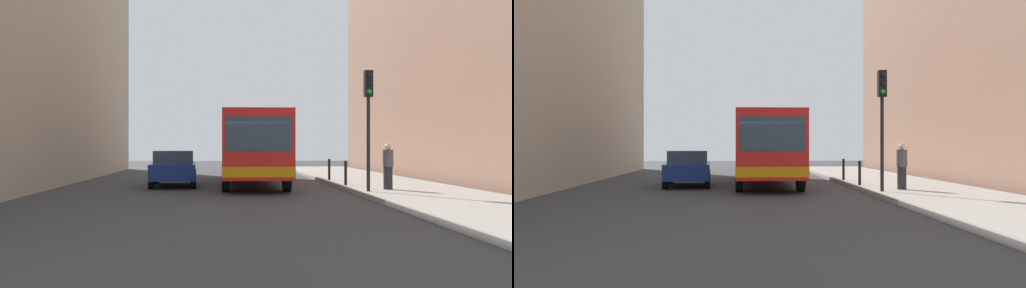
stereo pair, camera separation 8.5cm
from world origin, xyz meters
TOP-DOWN VIEW (x-y plane):
  - ground_plane at (0.00, 0.00)m, footprint 80.00×80.00m
  - sidewalk at (5.40, 0.00)m, footprint 4.40×40.00m
  - building_right at (11.50, 4.00)m, footprint 7.00×32.00m
  - bus at (-0.09, 4.39)m, footprint 2.64×11.05m
  - car_beside_bus at (-3.41, 3.54)m, footprint 2.01×4.47m
  - traffic_light at (3.55, -1.48)m, footprint 0.28×0.33m
  - bollard_near at (3.45, 1.43)m, footprint 0.11×0.11m
  - bollard_mid at (3.45, 4.63)m, footprint 0.11×0.11m
  - pedestrian_near_signal at (4.47, -0.70)m, footprint 0.38×0.38m

SIDE VIEW (x-z plane):
  - ground_plane at x=0.00m, z-range 0.00..0.00m
  - sidewalk at x=5.40m, z-range 0.00..0.15m
  - bollard_near at x=3.45m, z-range 0.15..1.10m
  - bollard_mid at x=3.45m, z-range 0.15..1.10m
  - car_beside_bus at x=-3.41m, z-range 0.04..1.52m
  - pedestrian_near_signal at x=4.47m, z-range 0.14..1.77m
  - bus at x=-0.09m, z-range 0.23..3.23m
  - traffic_light at x=3.55m, z-range 0.96..5.06m
  - building_right at x=11.50m, z-range 0.00..15.69m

